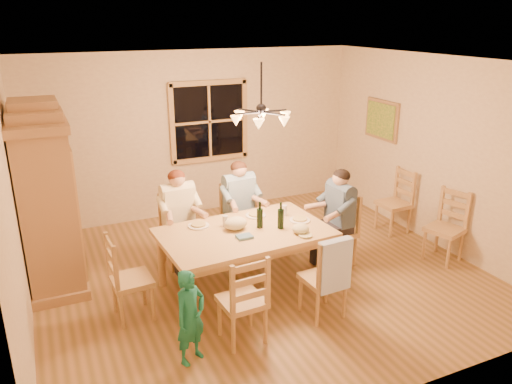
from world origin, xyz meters
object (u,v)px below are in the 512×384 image
chair_end_right (337,243)px  chair_near_left (242,314)px  wine_bottle_a (260,215)px  wine_bottle_b (281,215)px  armoire (48,202)px  chair_end_left (133,292)px  chair_spare_front (443,240)px  child (191,317)px  adult_woman (178,206)px  dining_table (245,238)px  chair_far_left (180,244)px  adult_plaid_man (239,196)px  adult_slate_man (339,205)px  chair_near_right (322,290)px  chandelier (261,116)px  chair_far_right (240,231)px  chair_spare_back (393,213)px

chair_end_right → chair_near_left: bearing=116.6°
chair_end_right → wine_bottle_a: size_ratio=3.00×
chair_near_left → wine_bottle_b: bearing=41.4°
armoire → wine_bottle_b: armoire is taller
chair_end_left → chair_spare_front: same height
child → adult_woman: bearing=49.6°
chair_end_right → wine_bottle_a: 1.33m
chair_spare_front → wine_bottle_a: bearing=62.6°
chair_near_left → chair_end_right: 2.11m
dining_table → chair_spare_front: chair_spare_front is taller
chair_far_left → adult_woman: adult_woman is taller
adult_plaid_man → chair_spare_front: (2.43, -1.40, -0.54)m
adult_plaid_man → adult_slate_man: bearing=136.6°
chair_far_left → chair_near_left: bearing=90.0°
chair_end_right → dining_table: bearing=90.0°
chair_near_right → chandelier: bearing=98.5°
chair_end_left → wine_bottle_b: size_ratio=3.00×
chair_far_right → child: (-1.35, -2.04, 0.18)m
chair_near_right → adult_woman: (-1.10, 1.82, 0.54)m
adult_slate_man → wine_bottle_a: size_ratio=2.65×
chair_far_left → adult_slate_man: size_ratio=1.13×
chair_end_left → chandelier: bearing=96.7°
armoire → dining_table: armoire is taller
chair_near_left → chair_near_right: same height
chair_near_left → chair_spare_front: bearing=6.1°
chair_near_right → chair_spare_front: same height
chair_spare_front → chair_spare_back: same height
chandelier → chair_spare_back: 3.05m
chair_near_right → wine_bottle_b: bearing=95.2°
adult_plaid_man → child: (-1.35, -2.04, -0.36)m
chair_end_left → child: size_ratio=1.02×
wine_bottle_b → child: size_ratio=0.34×
chair_end_left → chair_spare_front: (4.15, -0.36, 0.00)m
chair_end_right → child: 2.67m
dining_table → adult_woman: adult_woman is taller
chair_end_right → adult_plaid_man: 1.47m
wine_bottle_a → chandelier: bearing=62.0°
chair_far_right → adult_woman: (-0.89, -0.05, 0.54)m
chair_near_left → child: size_ratio=1.02×
adult_slate_man → wine_bottle_b: bearing=97.5°
child → wine_bottle_b: bearing=6.7°
chair_far_right → adult_slate_man: 1.47m
chair_end_right → adult_plaid_man: adult_plaid_man is taller
dining_table → chair_spare_back: chair_spare_back is taller
chair_near_right → child: chair_near_right is taller
chair_near_right → wine_bottle_a: bearing=106.9°
adult_plaid_man → chair_near_right: bearing=93.4°
chair_spare_back → adult_woman: bearing=83.7°
adult_woman → wine_bottle_b: adult_woman is taller
chair_far_right → chair_spare_back: bearing=168.9°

